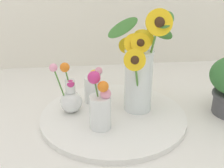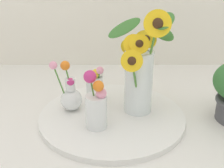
{
  "view_description": "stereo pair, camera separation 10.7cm",
  "coord_description": "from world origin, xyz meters",
  "px_view_note": "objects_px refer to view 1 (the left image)",
  "views": [
    {
      "loc": [
        -0.11,
        -0.93,
        0.58
      ],
      "look_at": [
        -0.0,
        0.04,
        0.14
      ],
      "focal_mm": 50.0,
      "sensor_mm": 36.0,
      "label": 1
    },
    {
      "loc": [
        -0.0,
        -0.93,
        0.58
      ],
      "look_at": [
        -0.0,
        0.04,
        0.14
      ],
      "focal_mm": 50.0,
      "sensor_mm": 36.0,
      "label": 2
    }
  ],
  "objects_px": {
    "mason_jar_sunflowers": "(139,70)",
    "vase_small_back": "(93,86)",
    "serving_tray": "(112,117)",
    "vase_bulb_right": "(70,97)",
    "vase_small_center": "(100,106)"
  },
  "relations": [
    {
      "from": "mason_jar_sunflowers",
      "to": "vase_small_center",
      "type": "relative_size",
      "value": 1.92
    },
    {
      "from": "serving_tray",
      "to": "vase_small_back",
      "type": "distance_m",
      "value": 0.14
    },
    {
      "from": "serving_tray",
      "to": "mason_jar_sunflowers",
      "type": "bearing_deg",
      "value": 18.47
    },
    {
      "from": "mason_jar_sunflowers",
      "to": "vase_small_back",
      "type": "bearing_deg",
      "value": 154.87
    },
    {
      "from": "serving_tray",
      "to": "vase_bulb_right",
      "type": "distance_m",
      "value": 0.17
    },
    {
      "from": "mason_jar_sunflowers",
      "to": "serving_tray",
      "type": "bearing_deg",
      "value": -161.53
    },
    {
      "from": "vase_bulb_right",
      "to": "serving_tray",
      "type": "bearing_deg",
      "value": -14.67
    },
    {
      "from": "mason_jar_sunflowers",
      "to": "vase_bulb_right",
      "type": "distance_m",
      "value": 0.26
    },
    {
      "from": "mason_jar_sunflowers",
      "to": "vase_small_back",
      "type": "distance_m",
      "value": 0.2
    },
    {
      "from": "mason_jar_sunflowers",
      "to": "vase_small_back",
      "type": "height_order",
      "value": "mason_jar_sunflowers"
    },
    {
      "from": "vase_small_center",
      "to": "vase_bulb_right",
      "type": "distance_m",
      "value": 0.16
    },
    {
      "from": "serving_tray",
      "to": "vase_small_back",
      "type": "height_order",
      "value": "vase_small_back"
    },
    {
      "from": "vase_small_center",
      "to": "vase_small_back",
      "type": "distance_m",
      "value": 0.19
    },
    {
      "from": "serving_tray",
      "to": "vase_bulb_right",
      "type": "xyz_separation_m",
      "value": [
        -0.15,
        0.04,
        0.07
      ]
    },
    {
      "from": "serving_tray",
      "to": "vase_small_center",
      "type": "height_order",
      "value": "vase_small_center"
    }
  ]
}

